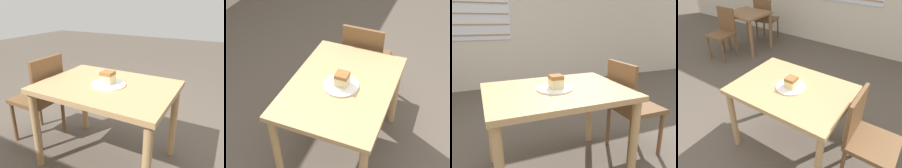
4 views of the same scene
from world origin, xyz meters
The scene contains 8 objects.
ground_plane centered at (0.00, 0.00, 0.00)m, with size 14.00×14.00×0.00m, color brown.
dining_table_near centered at (0.13, 0.33, 0.62)m, with size 1.06×0.78×0.72m.
dining_table_far centered at (-1.94, 1.94, 0.57)m, with size 0.71×0.66×0.72m.
chair_near_window centered at (0.85, 0.36, 0.48)m, with size 0.40×0.40×0.87m.
chair_far_corner centered at (-2.07, 1.41, 0.48)m, with size 0.42×0.42×0.87m.
chair_far_opposite centered at (-1.95, 2.46, 0.48)m, with size 0.49×0.49×0.87m.
plate centered at (0.11, 0.33, 0.72)m, with size 0.27×0.27×0.01m.
cake_slice centered at (0.12, 0.33, 0.78)m, with size 0.09×0.10×0.10m.
Camera 4 is at (1.03, -1.04, 1.85)m, focal length 35.00 mm.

